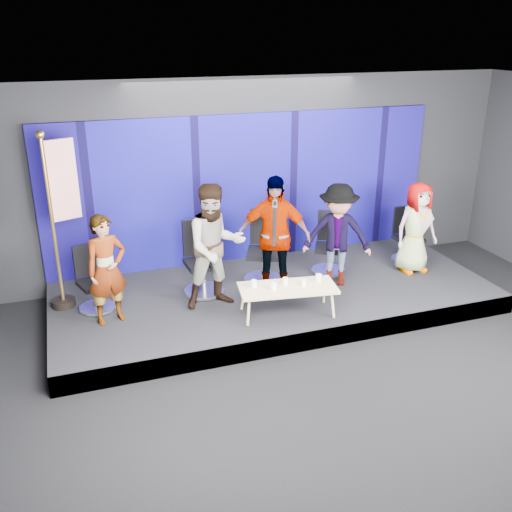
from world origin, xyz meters
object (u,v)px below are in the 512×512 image
object	(u,v)px
chair_a	(94,289)
flag_stand	(61,216)
chair_c	(264,259)
mug_e	(319,278)
coffee_table	(288,289)
mug_b	(274,286)
panelist_c	(274,236)
panelist_d	(337,235)
chair_b	(202,270)
chair_d	(329,253)
panelist_e	(416,228)
panelist_b	(215,247)
panelist_a	(107,270)
mug_c	(285,281)
mug_d	(304,283)
mug_a	(254,284)
chair_e	(406,243)

from	to	relation	value
chair_a	flag_stand	distance (m)	1.17
chair_c	mug_e	bearing A→B (deg)	-46.43
coffee_table	mug_b	xyz separation A→B (m)	(-0.23, -0.02, 0.09)
panelist_c	panelist_d	xyz separation A→B (m)	(1.10, 0.01, -0.11)
chair_b	mug_b	xyz separation A→B (m)	(0.77, -1.15, 0.10)
mug_e	chair_d	bearing A→B (deg)	57.81
panelist_e	mug_e	world-z (taller)	panelist_e
chair_a	panelist_b	world-z (taller)	panelist_b
chair_b	panelist_d	xyz separation A→B (m)	(2.15, -0.39, 0.46)
panelist_b	panelist_c	distance (m)	0.96
mug_e	flag_stand	xyz separation A→B (m)	(-3.50, 1.33, 0.92)
panelist_c	mug_e	xyz separation A→B (m)	(0.46, -0.70, -0.47)
panelist_a	chair_c	xyz separation A→B (m)	(2.55, 0.61, -0.41)
panelist_b	chair_c	distance (m)	1.28
mug_c	panelist_e	bearing A→B (deg)	14.67
mug_d	flag_stand	distance (m)	3.65
chair_a	panelist_a	xyz separation A→B (m)	(0.18, -0.47, 0.47)
mug_d	mug_a	bearing A→B (deg)	164.27
panelist_a	mug_e	world-z (taller)	panelist_a
chair_e	mug_c	distance (m)	3.06
panelist_d	mug_b	world-z (taller)	panelist_d
mug_c	chair_b	bearing A→B (deg)	133.77
chair_e	mug_d	distance (m)	2.90
panelist_a	mug_e	xyz separation A→B (m)	(2.99, -0.60, -0.31)
panelist_b	chair_d	world-z (taller)	panelist_b
panelist_c	chair_c	bearing A→B (deg)	111.00
mug_b	flag_stand	distance (m)	3.23
panelist_d	chair_a	bearing A→B (deg)	-158.34
chair_b	panelist_c	world-z (taller)	panelist_c
coffee_table	mug_a	world-z (taller)	mug_a
panelist_c	flag_stand	xyz separation A→B (m)	(-3.05, 0.64, 0.45)
panelist_a	mug_a	distance (m)	2.09
mug_a	coffee_table	bearing A→B (deg)	-18.08
mug_e	panelist_e	bearing A→B (deg)	19.34
flag_stand	mug_e	bearing A→B (deg)	-42.41
panelist_b	chair_c	world-z (taller)	panelist_b
panelist_e	mug_a	world-z (taller)	panelist_e
chair_b	mug_e	distance (m)	1.86
panelist_d	mug_b	bearing A→B (deg)	-124.02
panelist_e	mug_d	bearing A→B (deg)	-163.56
chair_e	mug_a	bearing A→B (deg)	-164.01
chair_d	mug_e	bearing A→B (deg)	-95.24
chair_b	mug_e	bearing A→B (deg)	-39.38
panelist_c	panelist_d	distance (m)	1.11
panelist_b	mug_c	world-z (taller)	panelist_b
chair_b	flag_stand	bearing A→B (deg)	170.11
chair_a	mug_c	distance (m)	2.85
mug_e	flag_stand	distance (m)	3.86
chair_d	mug_a	world-z (taller)	chair_d
panelist_d	mug_a	world-z (taller)	panelist_d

